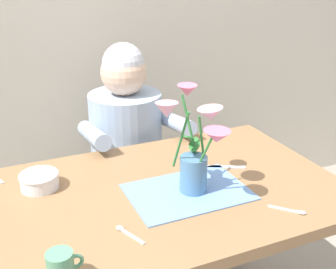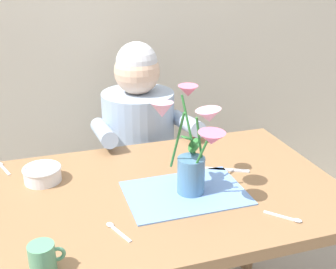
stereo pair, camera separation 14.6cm
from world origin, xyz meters
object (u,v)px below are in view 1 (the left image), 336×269
Objects in this scene: flower_vase at (195,147)px; ceramic_bowl at (39,180)px; tea_cup at (61,266)px; seated_person at (127,160)px; dinner_knife at (220,167)px.

flower_vase reaches higher than ceramic_bowl.
tea_cup is (-0.02, -0.49, 0.01)m from ceramic_bowl.
tea_cup is at bearing -116.72° from seated_person.
tea_cup reaches higher than dinner_knife.
seated_person is at bearing 135.28° from dinner_knife.
ceramic_bowl is at bearing 152.91° from flower_vase.
tea_cup is (-0.49, -0.25, -0.13)m from flower_vase.
seated_person is 0.66m from ceramic_bowl.
dinner_knife is (0.18, 0.12, -0.17)m from flower_vase.
ceramic_bowl is at bearing 87.74° from tea_cup.
seated_person reaches higher than ceramic_bowl.
seated_person reaches higher than tea_cup.
flower_vase is at bearing -118.77° from dinner_knife.
dinner_knife is at bearing 29.10° from tea_cup.
tea_cup reaches higher than ceramic_bowl.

